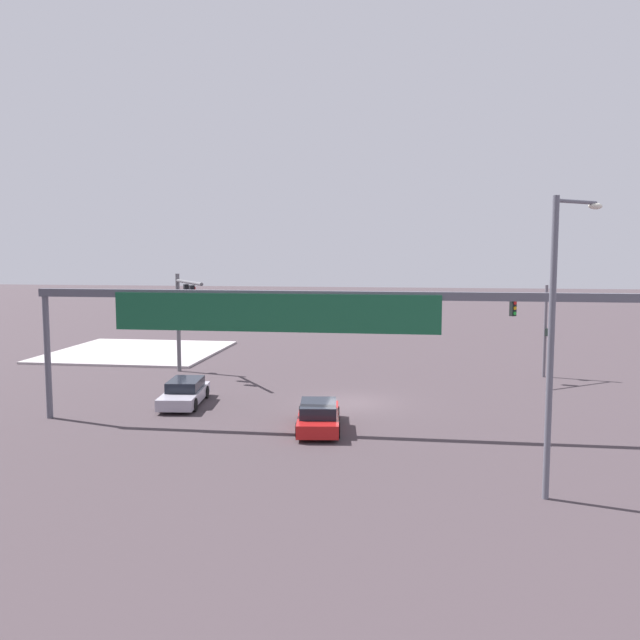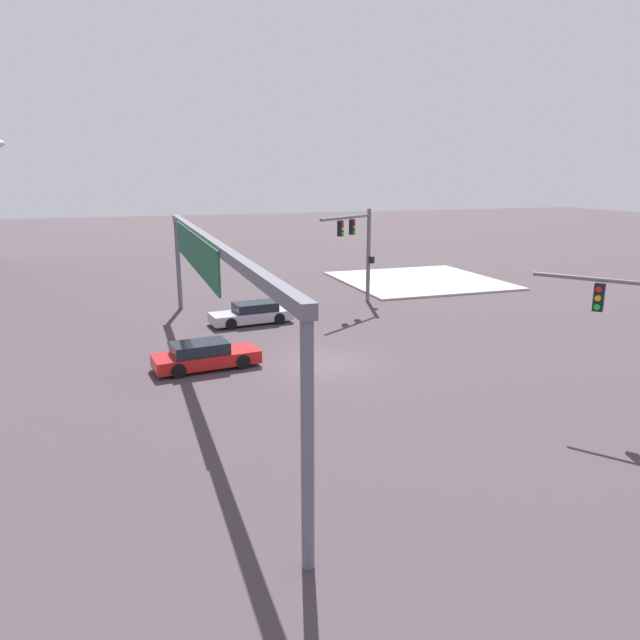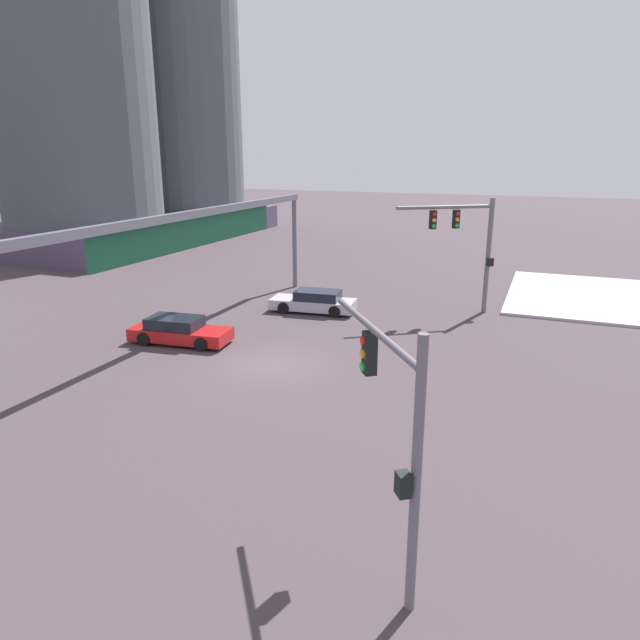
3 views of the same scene
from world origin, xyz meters
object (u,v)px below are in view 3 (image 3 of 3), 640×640
object	(u,v)px
sedan_car_approaching	(179,331)
sedan_car_waiting_far	(314,302)
traffic_signal_opposite_side	(394,414)
traffic_signal_near_corner	(469,237)

from	to	relation	value
sedan_car_approaching	sedan_car_waiting_far	world-z (taller)	same
sedan_car_approaching	sedan_car_waiting_far	xyz separation A→B (m)	(7.26, -3.71, 0.00)
sedan_car_waiting_far	sedan_car_approaching	bearing A→B (deg)	56.43
traffic_signal_opposite_side	sedan_car_approaching	bearing A→B (deg)	13.48
traffic_signal_opposite_side	sedan_car_approaching	distance (m)	17.18
traffic_signal_opposite_side	sedan_car_approaching	xyz separation A→B (m)	(10.92, 12.91, -3.01)
traffic_signal_near_corner	sedan_car_approaching	world-z (taller)	traffic_signal_near_corner
traffic_signal_near_corner	traffic_signal_opposite_side	distance (m)	20.96
traffic_signal_opposite_side	sedan_car_waiting_far	bearing A→B (deg)	-9.43
traffic_signal_opposite_side	sedan_car_waiting_far	xyz separation A→B (m)	(18.18, 9.21, -3.01)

